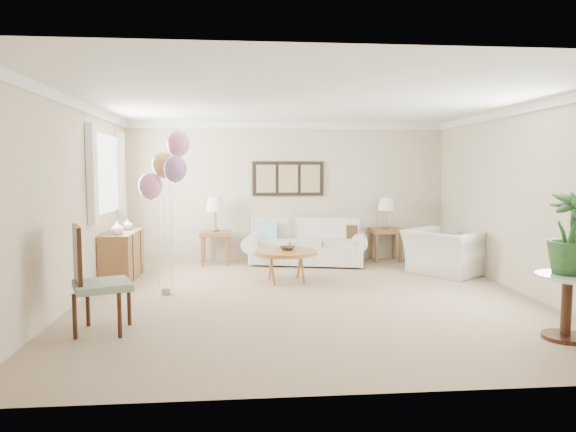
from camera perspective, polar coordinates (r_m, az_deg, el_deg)
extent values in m
plane|color=tan|center=(6.96, 2.23, -9.06)|extent=(6.00, 6.00, 0.00)
cube|color=beige|center=(9.74, 0.00, 2.70)|extent=(6.00, 0.04, 2.60)
cube|color=beige|center=(3.82, 8.05, -0.93)|extent=(6.00, 0.04, 2.60)
cube|color=beige|center=(7.04, -22.75, 1.43)|extent=(0.04, 6.00, 2.60)
cube|color=beige|center=(7.74, 24.87, 1.64)|extent=(0.04, 6.00, 2.60)
cube|color=white|center=(6.81, 2.30, 12.58)|extent=(6.00, 6.00, 0.02)
cube|color=white|center=(9.74, 0.02, 10.00)|extent=(6.00, 0.06, 0.12)
cube|color=white|center=(7.07, -22.86, 11.51)|extent=(0.06, 6.00, 0.12)
cube|color=white|center=(7.76, 25.02, 10.82)|extent=(0.06, 6.00, 0.12)
cube|color=white|center=(8.46, -19.63, 4.43)|extent=(0.04, 1.40, 1.20)
cube|color=white|center=(7.63, -20.93, 4.36)|extent=(0.10, 0.22, 1.40)
cube|color=white|center=(9.28, -18.07, 4.50)|extent=(0.10, 0.22, 1.40)
cube|color=black|center=(9.71, 0.02, 4.17)|extent=(1.35, 0.04, 0.65)
cube|color=#8C8C59|center=(9.65, -2.46, 4.16)|extent=(0.36, 0.02, 0.52)
cube|color=#8C8C59|center=(9.68, 0.03, 4.17)|extent=(0.36, 0.02, 0.52)
cube|color=#8C8C59|center=(9.73, 2.50, 4.17)|extent=(0.36, 0.02, 0.52)
cube|color=white|center=(9.37, 2.15, -4.15)|extent=(2.16, 1.27, 0.33)
cube|color=white|center=(9.61, 1.92, -1.70)|extent=(2.02, 0.66, 0.51)
cylinder|color=white|center=(9.26, -3.80, -2.93)|extent=(0.48, 0.87, 0.29)
cylinder|color=white|center=(9.50, 7.94, -2.77)|extent=(0.48, 0.87, 0.29)
cube|color=beige|center=(9.24, -1.39, -3.01)|extent=(0.69, 0.77, 0.11)
cube|color=beige|center=(9.29, 2.19, -2.96)|extent=(0.69, 0.77, 0.11)
cube|color=beige|center=(9.38, 5.70, -2.90)|extent=(0.69, 0.77, 0.11)
cube|color=#84BCD6|center=(9.36, -2.30, -1.65)|extent=(0.35, 0.11, 0.35)
cube|color=#E0BD4D|center=(9.52, 5.92, -1.56)|extent=(0.35, 0.11, 0.35)
cube|color=#3B2A1C|center=(9.49, 6.81, -1.93)|extent=(0.31, 0.09, 0.31)
cube|color=white|center=(9.40, 2.14, -5.26)|extent=(1.84, 0.74, 0.04)
cube|color=brown|center=(9.41, -8.05, -1.92)|extent=(0.56, 0.50, 0.08)
cube|color=brown|center=(9.26, -9.47, -3.94)|extent=(0.05, 0.05, 0.52)
cube|color=brown|center=(9.24, -6.72, -3.93)|extent=(0.05, 0.05, 0.52)
cube|color=brown|center=(9.66, -9.29, -3.57)|extent=(0.05, 0.05, 0.52)
cube|color=brown|center=(9.64, -6.65, -3.56)|extent=(0.05, 0.05, 0.52)
cube|color=brown|center=(9.86, 10.82, -1.59)|extent=(0.56, 0.51, 0.08)
cube|color=brown|center=(9.64, 9.83, -3.57)|extent=(0.05, 0.05, 0.53)
cube|color=brown|center=(9.77, 12.39, -3.50)|extent=(0.05, 0.05, 0.53)
cube|color=brown|center=(10.03, 9.22, -3.23)|extent=(0.05, 0.05, 0.53)
cube|color=brown|center=(10.15, 11.70, -3.17)|extent=(0.05, 0.05, 0.53)
cylinder|color=gray|center=(9.40, -8.06, -1.49)|extent=(0.14, 0.14, 0.06)
cylinder|color=gray|center=(9.38, -8.07, -0.38)|extent=(0.04, 0.04, 0.31)
cone|color=silver|center=(9.36, -8.09, 1.29)|extent=(0.35, 0.35, 0.24)
cylinder|color=gray|center=(9.85, 10.82, -1.19)|extent=(0.13, 0.13, 0.06)
cylinder|color=gray|center=(9.83, 10.84, -0.19)|extent=(0.04, 0.04, 0.29)
cone|color=silver|center=(9.81, 10.86, 1.31)|extent=(0.33, 0.33, 0.23)
cylinder|color=#AB7C2E|center=(7.86, -0.18, -4.05)|extent=(0.95, 0.95, 0.05)
cylinder|color=#AB7C2E|center=(8.14, 1.26, -5.45)|extent=(0.04, 0.04, 0.43)
cylinder|color=#AB7C2E|center=(8.10, -1.91, -5.50)|extent=(0.04, 0.04, 0.43)
cylinder|color=#AB7C2E|center=(7.66, -1.72, -6.11)|extent=(0.04, 0.04, 0.43)
cylinder|color=#AB7C2E|center=(7.70, 1.63, -6.05)|extent=(0.04, 0.04, 0.43)
imported|color=#2D2622|center=(7.89, -0.02, -3.61)|extent=(0.30, 0.30, 0.06)
imported|color=white|center=(8.83, 17.06, -3.85)|extent=(1.45, 1.49, 0.73)
cylinder|color=silver|center=(5.88, 28.66, -5.92)|extent=(0.61, 0.61, 0.04)
cylinder|color=#33170D|center=(5.95, 28.53, -9.00)|extent=(0.10, 0.10, 0.61)
cylinder|color=#33170D|center=(6.03, 28.41, -11.86)|extent=(0.45, 0.45, 0.01)
imported|color=#174A1E|center=(5.85, 28.90, -1.71)|extent=(0.46, 0.46, 0.82)
cube|color=gray|center=(5.76, -19.93, -7.27)|extent=(0.72, 0.72, 0.08)
cylinder|color=#33170D|center=(5.68, -22.62, -10.30)|extent=(0.04, 0.04, 0.46)
cylinder|color=#33170D|center=(5.56, -18.21, -10.48)|extent=(0.04, 0.04, 0.46)
cylinder|color=#33170D|center=(6.09, -21.36, -9.24)|extent=(0.04, 0.04, 0.46)
cylinder|color=#33170D|center=(5.98, -17.24, -9.37)|extent=(0.04, 0.04, 0.46)
cube|color=#33170D|center=(5.77, -22.37, -3.99)|extent=(0.24, 0.51, 0.61)
cube|color=brown|center=(8.51, -17.94, -4.17)|extent=(0.45, 1.20, 0.74)
cube|color=#33170D|center=(8.23, -18.37, -4.50)|extent=(0.46, 0.02, 0.70)
cube|color=#33170D|center=(8.80, -17.47, -3.86)|extent=(0.46, 0.02, 0.70)
imported|color=white|center=(8.11, -18.44, -1.26)|extent=(0.21, 0.21, 0.21)
imported|color=#B6BCAA|center=(8.77, -17.42, -0.87)|extent=(0.19, 0.19, 0.18)
cube|color=gray|center=(7.33, -13.38, -8.12)|extent=(0.11, 0.11, 0.09)
ellipsoid|color=#EC86CA|center=(7.11, -15.03, 3.24)|extent=(0.31, 0.31, 0.36)
cylinder|color=silver|center=(7.20, -14.18, -3.06)|extent=(0.01, 0.01, 1.22)
ellipsoid|color=#AD80C7|center=(7.03, -12.43, 5.16)|extent=(0.31, 0.31, 0.36)
cylinder|color=silver|center=(7.14, -12.90, -2.16)|extent=(0.01, 0.01, 1.46)
ellipsoid|color=#FDC16F|center=(7.22, -13.67, 5.52)|extent=(0.31, 0.31, 0.36)
cylinder|color=silver|center=(7.23, -13.51, -1.88)|extent=(0.01, 0.01, 1.50)
ellipsoid|color=#EC86CA|center=(7.24, -12.11, 7.88)|extent=(0.31, 0.31, 0.36)
cylinder|color=silver|center=(7.22, -12.74, -0.70)|extent=(0.01, 0.01, 1.80)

